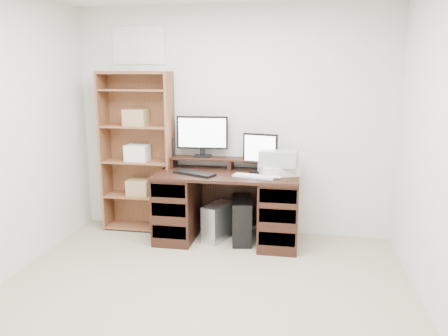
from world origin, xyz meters
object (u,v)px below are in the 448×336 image
(bookshelf, at_px, (138,151))
(tower_black, at_px, (242,220))
(tower_silver, at_px, (218,222))
(monitor_small, at_px, (260,151))
(desk, at_px, (227,206))
(monitor_wide, at_px, (202,134))
(printer, at_px, (278,170))

(bookshelf, bearing_deg, tower_black, -9.22)
(tower_silver, xyz_separation_m, bookshelf, (-0.96, 0.20, 0.72))
(monitor_small, bearing_deg, desk, -147.89)
(desk, relative_size, tower_black, 3.03)
(monitor_wide, bearing_deg, tower_black, -30.45)
(desk, xyz_separation_m, tower_black, (0.15, 0.02, -0.15))
(desk, distance_m, monitor_wide, 0.84)
(tower_silver, height_order, tower_black, tower_black)
(desk, height_order, tower_silver, desk)
(tower_black, height_order, bookshelf, bookshelf)
(tower_silver, distance_m, bookshelf, 1.21)
(printer, bearing_deg, bookshelf, 152.15)
(monitor_small, distance_m, printer, 0.28)
(desk, bearing_deg, tower_silver, 174.16)
(tower_black, distance_m, bookshelf, 1.41)
(monitor_wide, relative_size, printer, 1.52)
(desk, xyz_separation_m, bookshelf, (-1.06, 0.21, 0.53))
(monitor_wide, xyz_separation_m, bookshelf, (-0.74, -0.04, -0.20))
(monitor_wide, distance_m, printer, 0.94)
(monitor_wide, height_order, tower_silver, monitor_wide)
(tower_silver, bearing_deg, desk, 15.74)
(desk, bearing_deg, tower_black, 5.74)
(monitor_wide, bearing_deg, monitor_small, -15.79)
(desk, distance_m, monitor_small, 0.68)
(desk, height_order, monitor_small, monitor_small)
(monitor_small, distance_m, tower_silver, 0.90)
(monitor_small, xyz_separation_m, tower_black, (-0.18, -0.10, -0.74))
(monitor_wide, bearing_deg, desk, -41.85)
(tower_silver, distance_m, tower_black, 0.26)
(monitor_wide, bearing_deg, tower_silver, -52.06)
(monitor_small, distance_m, tower_black, 0.77)
(desk, xyz_separation_m, monitor_wide, (-0.33, 0.26, 0.73))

